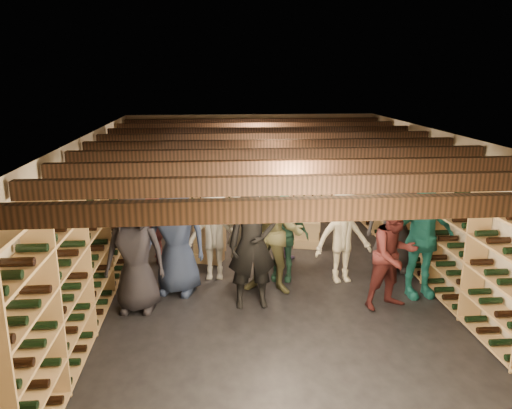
{
  "coord_description": "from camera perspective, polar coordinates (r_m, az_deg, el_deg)",
  "views": [
    {
      "loc": [
        -0.88,
        -7.2,
        3.29
      ],
      "look_at": [
        -0.23,
        0.2,
        1.33
      ],
      "focal_mm": 35.0,
      "sensor_mm": 36.0,
      "label": 1
    }
  ],
  "objects": [
    {
      "name": "crate_stack_left",
      "position": [
        9.0,
        -5.38,
        -4.4
      ],
      "size": [
        0.59,
        0.49,
        0.68
      ],
      "rotation": [
        0.0,
        0.0,
        -0.38
      ],
      "color": "tan",
      "rests_on": "ground"
    },
    {
      "name": "person_10",
      "position": [
        8.08,
        2.94,
        -3.56
      ],
      "size": [
        0.94,
        0.57,
        1.49
      ],
      "primitive_type": "imported",
      "rotation": [
        0.0,
        0.0,
        -0.25
      ],
      "color": "#1F4535",
      "rests_on": "ground"
    },
    {
      "name": "person_5",
      "position": [
        8.74,
        -12.36,
        -1.25
      ],
      "size": [
        1.8,
        1.1,
        1.85
      ],
      "primitive_type": "imported",
      "rotation": [
        0.0,
        0.0,
        0.35
      ],
      "color": "brown",
      "rests_on": "ground"
    },
    {
      "name": "crate_loose",
      "position": [
        10.34,
        3.65,
        -3.28
      ],
      "size": [
        0.59,
        0.51,
        0.17
      ],
      "primitive_type": "cube",
      "rotation": [
        0.0,
        0.0,
        -0.42
      ],
      "color": "tan",
      "rests_on": "ground"
    },
    {
      "name": "person_4",
      "position": [
        7.82,
        18.34,
        -3.73
      ],
      "size": [
        1.09,
        0.53,
        1.81
      ],
      "primitive_type": "imported",
      "rotation": [
        0.0,
        0.0,
        0.08
      ],
      "color": "#1E736C",
      "rests_on": "ground"
    },
    {
      "name": "person_1",
      "position": [
        7.07,
        -0.41,
        -4.54
      ],
      "size": [
        0.71,
        0.49,
        1.89
      ],
      "primitive_type": "imported",
      "rotation": [
        0.0,
        0.0,
        0.05
      ],
      "color": "black",
      "rests_on": "ground"
    },
    {
      "name": "ground",
      "position": [
        7.96,
        1.82,
        -9.6
      ],
      "size": [
        8.0,
        8.0,
        0.0
      ],
      "primitive_type": "plane",
      "color": "black",
      "rests_on": "ground"
    },
    {
      "name": "person_0",
      "position": [
        7.19,
        -13.65,
        -5.43
      ],
      "size": [
        0.89,
        0.63,
        1.71
      ],
      "primitive_type": "imported",
      "rotation": [
        0.0,
        0.0,
        -0.1
      ],
      "color": "black",
      "rests_on": "ground"
    },
    {
      "name": "wine_rack_left",
      "position": [
        7.72,
        -17.44,
        -2.57
      ],
      "size": [
        0.32,
        7.5,
        2.15
      ],
      "color": "tan",
      "rests_on": "ground"
    },
    {
      "name": "person_2",
      "position": [
        7.51,
        2.01,
        -3.43
      ],
      "size": [
        1.07,
        0.93,
        1.88
      ],
      "primitive_type": "imported",
      "rotation": [
        0.0,
        0.0,
        -0.27
      ],
      "color": "brown",
      "rests_on": "ground"
    },
    {
      "name": "walls",
      "position": [
        7.55,
        1.9,
        -1.28
      ],
      "size": [
        5.52,
        8.02,
        2.4
      ],
      "color": "#B9AC90",
      "rests_on": "ground"
    },
    {
      "name": "ceiling",
      "position": [
        7.31,
        1.98,
        7.81
      ],
      "size": [
        5.5,
        8.0,
        0.01
      ],
      "primitive_type": "cube",
      "color": "beige",
      "rests_on": "walls"
    },
    {
      "name": "wine_rack_right",
      "position": [
        8.28,
        19.84,
        -1.61
      ],
      "size": [
        0.32,
        7.5,
        2.15
      ],
      "color": "tan",
      "rests_on": "ground"
    },
    {
      "name": "person_12",
      "position": [
        8.75,
        15.68,
        -1.23
      ],
      "size": [
        1.06,
        0.83,
        1.91
      ],
      "primitive_type": "imported",
      "rotation": [
        0.0,
        0.0,
        -0.26
      ],
      "color": "#2E2D31",
      "rests_on": "ground"
    },
    {
      "name": "person_9",
      "position": [
        8.12,
        -4.84,
        -3.55
      ],
      "size": [
        1.0,
        0.63,
        1.48
      ],
      "primitive_type": "imported",
      "rotation": [
        0.0,
        0.0,
        -0.08
      ],
      "color": "#A2A195",
      "rests_on": "ground"
    },
    {
      "name": "ceiling_joists",
      "position": [
        7.32,
        1.97,
        6.72
      ],
      "size": [
        5.4,
        7.12,
        0.18
      ],
      "color": "black",
      "rests_on": "ground"
    },
    {
      "name": "person_3",
      "position": [
        8.09,
        9.97,
        -3.77
      ],
      "size": [
        1.03,
        0.69,
        1.48
      ],
      "primitive_type": "imported",
      "rotation": [
        0.0,
        0.0,
        0.15
      ],
      "color": "beige",
      "rests_on": "ground"
    },
    {
      "name": "person_7",
      "position": [
        8.05,
        -0.96,
        -2.24
      ],
      "size": [
        0.7,
        0.47,
        1.86
      ],
      "primitive_type": "imported",
      "rotation": [
        0.0,
        0.0,
        -0.04
      ],
      "color": "gray",
      "rests_on": "ground"
    },
    {
      "name": "wine_rack_back",
      "position": [
        11.28,
        -0.42,
        3.48
      ],
      "size": [
        4.7,
        0.3,
        2.15
      ],
      "color": "tan",
      "rests_on": "ground"
    },
    {
      "name": "crate_stack_right",
      "position": [
        9.79,
        5.88,
        -3.34
      ],
      "size": [
        0.56,
        0.44,
        0.51
      ],
      "rotation": [
        0.0,
        0.0,
        -0.24
      ],
      "color": "tan",
      "rests_on": "ground"
    },
    {
      "name": "person_11",
      "position": [
        8.91,
        2.41,
        -1.17
      ],
      "size": [
        1.63,
        1.04,
        1.68
      ],
      "primitive_type": "imported",
      "rotation": [
        0.0,
        0.0,
        0.38
      ],
      "color": "slate",
      "rests_on": "ground"
    },
    {
      "name": "person_6",
      "position": [
        7.63,
        -9.13,
        -3.31
      ],
      "size": [
        1.05,
        0.84,
        1.88
      ],
      "primitive_type": "imported",
      "rotation": [
        0.0,
        0.0,
        -0.29
      ],
      "color": "#232E4A",
      "rests_on": "ground"
    },
    {
      "name": "person_8",
      "position": [
        7.34,
        15.48,
        -5.58
      ],
      "size": [
        0.93,
        0.82,
        1.6
      ],
      "primitive_type": "imported",
      "rotation": [
        0.0,
        0.0,
        0.32
      ],
      "color": "#4B1C1C",
      "rests_on": "ground"
    }
  ]
}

